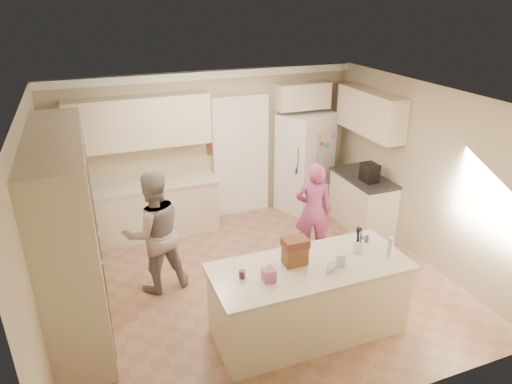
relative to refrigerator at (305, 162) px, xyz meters
name	(u,v)px	position (x,y,z in m)	size (l,w,h in m)	color
floor	(258,284)	(-1.72, -2.06, -0.91)	(5.20, 4.60, 0.02)	#9A6E56
ceiling	(259,98)	(-1.72, -2.06, 1.71)	(5.20, 4.60, 0.02)	white
wall_back	(210,147)	(-1.72, 0.25, 0.40)	(5.20, 0.02, 2.60)	tan
wall_front	(357,305)	(-1.72, -4.37, 0.40)	(5.20, 0.02, 2.60)	tan
wall_left	(38,236)	(-4.33, -2.06, 0.40)	(0.02, 4.60, 2.60)	tan
wall_right	(423,173)	(0.89, -2.06, 0.40)	(0.02, 4.60, 2.60)	tan
crown_back	(207,75)	(-1.72, 0.20, 1.63)	(5.20, 0.08, 0.12)	white
pantry_bank	(70,232)	(-4.02, -1.86, 0.28)	(0.60, 2.60, 2.35)	beige
back_base_cab	(150,210)	(-2.87, -0.06, -0.46)	(2.20, 0.60, 0.88)	beige
back_countertop	(147,185)	(-2.87, -0.07, 0.00)	(2.24, 0.63, 0.04)	beige
back_upper_cab	(140,122)	(-2.87, 0.06, 1.00)	(2.20, 0.35, 0.80)	beige
doorway_opening	(241,158)	(-1.17, 0.22, 0.15)	(0.90, 0.06, 2.10)	black
doorway_casing	(241,158)	(-1.17, 0.18, 0.15)	(1.02, 0.03, 2.22)	white
wall_frame_upper	(211,134)	(-1.70, 0.21, 0.65)	(0.15, 0.02, 0.20)	brown
wall_frame_lower	(211,149)	(-1.70, 0.21, 0.38)	(0.15, 0.02, 0.20)	brown
refrigerator	(305,162)	(0.00, 0.00, 0.00)	(0.90, 0.70, 1.80)	white
fridge_seam	(314,168)	(0.00, -0.35, 0.00)	(0.01, 0.02, 1.78)	gray
fridge_dispenser	(303,156)	(-0.22, -0.37, 0.25)	(0.22, 0.03, 0.35)	black
fridge_handle_l	(312,161)	(-0.05, -0.37, 0.15)	(0.02, 0.02, 0.85)	silver
fridge_handle_r	(317,160)	(0.05, -0.37, 0.15)	(0.02, 0.02, 0.85)	silver
over_fridge_cab	(303,96)	(-0.07, 0.06, 1.20)	(0.95, 0.35, 0.45)	beige
right_base_cab	(362,202)	(0.58, -1.06, -0.46)	(0.60, 1.20, 0.88)	beige
right_countertop	(364,178)	(0.57, -1.06, 0.00)	(0.63, 1.24, 0.04)	#2D2B28
right_upper_cab	(370,112)	(0.71, -0.86, 1.05)	(0.35, 1.50, 0.70)	beige
coffee_maker	(370,172)	(0.53, -1.26, 0.17)	(0.22, 0.28, 0.30)	black
island_base	(308,300)	(-1.52, -3.16, -0.46)	(2.20, 0.90, 0.88)	beige
island_top	(310,267)	(-1.52, -3.16, 0.00)	(2.28, 0.96, 0.05)	beige
utensil_crock	(358,247)	(-0.87, -3.11, 0.10)	(0.13, 0.13, 0.15)	white
tissue_box	(269,275)	(-2.07, -3.26, 0.10)	(0.13, 0.13, 0.14)	#C25E91
tissue_plume	(269,266)	(-2.07, -3.26, 0.20)	(0.08, 0.08, 0.08)	white
dollhouse_body	(295,255)	(-1.67, -3.06, 0.14)	(0.26, 0.18, 0.22)	brown
dollhouse_roof	(295,243)	(-1.67, -3.06, 0.30)	(0.28, 0.20, 0.10)	#592D1E
jam_jar	(242,274)	(-2.32, -3.11, 0.07)	(0.07, 0.07, 0.09)	#59263F
greeting_card_a	(331,266)	(-1.37, -3.36, 0.11)	(0.12, 0.01, 0.16)	white
greeting_card_b	(341,261)	(-1.22, -3.31, 0.11)	(0.12, 0.01, 0.16)	silver
water_bottle	(390,247)	(-0.57, -3.31, 0.14)	(0.07, 0.07, 0.24)	silver
shaker_salt	(362,240)	(-0.70, -2.94, 0.07)	(0.05, 0.05, 0.09)	#424294
shaker_pepper	(367,239)	(-0.63, -2.94, 0.07)	(0.05, 0.05, 0.09)	#424294
teen_boy	(154,232)	(-3.02, -1.62, -0.05)	(0.83, 0.65, 1.71)	gray
teen_girl	(313,211)	(-0.67, -1.63, -0.14)	(0.55, 0.36, 1.52)	#A2447C
fridge_magnets	(314,168)	(0.00, -0.36, 0.00)	(0.76, 0.02, 1.44)	tan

